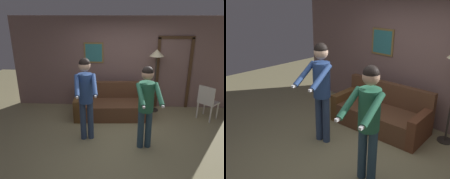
# 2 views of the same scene
# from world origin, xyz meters

# --- Properties ---
(ground_plane) EXTENTS (12.00, 12.00, 0.00)m
(ground_plane) POSITION_xyz_m (0.00, 0.00, 0.00)
(ground_plane) COLOR #978E64
(back_wall_assembly) EXTENTS (6.40, 0.10, 2.60)m
(back_wall_assembly) POSITION_xyz_m (0.01, 1.99, 1.30)
(back_wall_assembly) COLOR #886863
(back_wall_assembly) RESTS_ON ground_plane
(couch) EXTENTS (1.95, 0.97, 0.87)m
(couch) POSITION_xyz_m (-0.32, 1.27, 0.28)
(couch) COLOR brown
(couch) RESTS_ON ground_plane
(person_standing_left) EXTENTS (0.53, 0.73, 1.83)m
(person_standing_left) POSITION_xyz_m (-0.77, 0.08, 1.13)
(person_standing_left) COLOR #32466A
(person_standing_left) RESTS_ON ground_plane
(person_standing_right) EXTENTS (0.50, 0.70, 1.74)m
(person_standing_right) POSITION_xyz_m (0.46, -0.18, 1.06)
(person_standing_right) COLOR #2E4B60
(person_standing_right) RESTS_ON ground_plane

